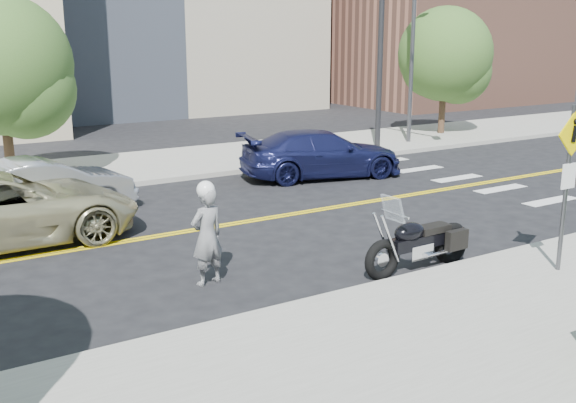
% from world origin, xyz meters
% --- Properties ---
extents(ground_plane, '(120.00, 120.00, 0.00)m').
position_xyz_m(ground_plane, '(0.00, 0.00, 0.00)').
color(ground_plane, black).
rests_on(ground_plane, ground).
extents(sidewalk_near, '(60.00, 5.00, 0.15)m').
position_xyz_m(sidewalk_near, '(0.00, -7.50, 0.07)').
color(sidewalk_near, '#9E9B91').
rests_on(sidewalk_near, ground_plane).
extents(sidewalk_far, '(60.00, 5.00, 0.15)m').
position_xyz_m(sidewalk_far, '(0.00, 7.50, 0.07)').
color(sidewalk_far, '#9E9B91').
rests_on(sidewalk_far, ground_plane).
extents(building_right, '(14.00, 12.00, 12.00)m').
position_xyz_m(building_right, '(26.00, 20.00, 6.00)').
color(building_right, '#8C5947').
rests_on(building_right, ground_plane).
extents(lamp_post, '(0.16, 0.16, 8.00)m').
position_xyz_m(lamp_post, '(12.00, 6.50, 4.15)').
color(lamp_post, '#4C4C51').
rests_on(lamp_post, sidewalk_far).
extents(traffic_light, '(0.28, 4.50, 7.00)m').
position_xyz_m(traffic_light, '(10.00, 5.08, 4.67)').
color(traffic_light, black).
rests_on(traffic_light, sidewalk_far).
extents(pedestrian_sign, '(0.78, 0.08, 3.00)m').
position_xyz_m(pedestrian_sign, '(4.20, -6.31, 1.96)').
color(pedestrian_sign, '#4C4C51').
rests_on(pedestrian_sign, sidewalk_near).
extents(motorcyclist, '(0.71, 0.54, 1.88)m').
position_xyz_m(motorcyclist, '(-1.37, -3.22, 0.94)').
color(motorcyclist, '#B1B1B6').
rests_on(motorcyclist, ground).
extents(motorcycle, '(2.51, 0.83, 1.52)m').
position_xyz_m(motorcycle, '(2.36, -4.60, 0.76)').
color(motorcycle, black).
rests_on(motorcycle, ground).
extents(suv, '(5.72, 2.73, 1.57)m').
position_xyz_m(suv, '(-4.07, 1.12, 0.79)').
color(suv, '#B8B187').
rests_on(suv, ground).
extents(parked_car_silver, '(4.48, 2.04, 1.42)m').
position_xyz_m(parked_car_silver, '(-2.79, 3.08, 0.71)').
color(parked_car_silver, '#94979B').
rests_on(parked_car_silver, ground).
extents(parked_car_blue, '(5.38, 3.12, 1.46)m').
position_xyz_m(parked_car_blue, '(5.56, 3.28, 0.73)').
color(parked_car_blue, '#191D4D').
rests_on(parked_car_blue, ground).
extents(tree_far_a, '(4.02, 4.02, 5.49)m').
position_xyz_m(tree_far_a, '(-2.81, 7.23, 3.47)').
color(tree_far_a, '#382619').
rests_on(tree_far_a, ground).
extents(tree_far_b, '(3.96, 3.96, 5.47)m').
position_xyz_m(tree_far_b, '(14.80, 7.56, 3.49)').
color(tree_far_b, '#382619').
rests_on(tree_far_b, ground).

